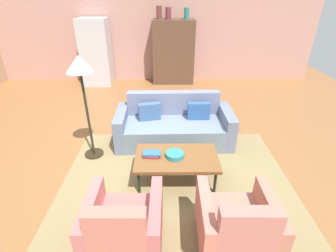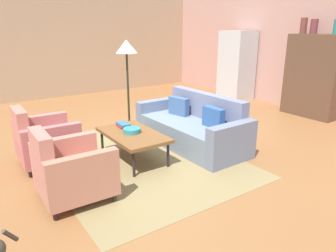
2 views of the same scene
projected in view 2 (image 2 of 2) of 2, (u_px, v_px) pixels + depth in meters
ground_plane at (160, 140)px, 5.65m from camera, size 11.40×11.40×0.00m
wall_back at (304, 51)px, 7.42m from camera, size 9.50×0.12×2.80m
wall_left at (69, 47)px, 8.95m from camera, size 0.12×8.15×2.80m
area_rug at (137, 158)px, 4.87m from camera, size 3.40×2.60×0.01m
couch at (194, 128)px, 5.40m from camera, size 2.12×0.94×0.86m
coffee_table at (133, 135)px, 4.72m from camera, size 1.20×0.70×0.43m
armchair_left at (43, 142)px, 4.58m from camera, size 0.81×0.81×0.88m
armchair_right at (69, 172)px, 3.64m from camera, size 0.81×0.81×0.88m
fruit_bowl at (132, 130)px, 4.72m from camera, size 0.26×0.26×0.07m
book_stack at (123, 125)px, 5.00m from camera, size 0.26×0.18×0.06m
cabinet at (314, 76)px, 6.96m from camera, size 1.20×0.51×1.80m
vase_tall at (304, 26)px, 6.95m from camera, size 0.15×0.15×0.34m
vase_round at (314, 26)px, 6.75m from camera, size 0.16×0.16×0.31m
refrigerator at (237, 66)px, 8.64m from camera, size 0.80×0.73×1.85m
floor_lamp at (127, 55)px, 5.87m from camera, size 0.40×0.40×1.72m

